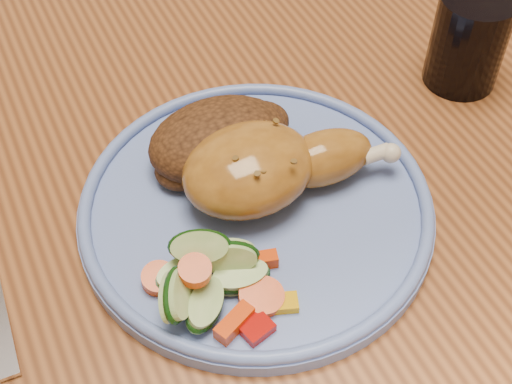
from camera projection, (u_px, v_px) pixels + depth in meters
dining_table at (268, 149)px, 0.71m from camera, size 0.90×1.40×0.75m
plate at (256, 210)px, 0.55m from camera, size 0.27×0.27×0.01m
plate_rim at (256, 201)px, 0.54m from camera, size 0.27×0.27×0.01m
chicken_leg at (267, 166)px, 0.53m from camera, size 0.17×0.09×0.05m
rice_pilaf at (221, 139)px, 0.56m from camera, size 0.12×0.08×0.05m
vegetable_pile at (212, 280)px, 0.48m from camera, size 0.10×0.10×0.05m
drinking_glass at (468, 40)px, 0.62m from camera, size 0.07×0.07×0.09m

